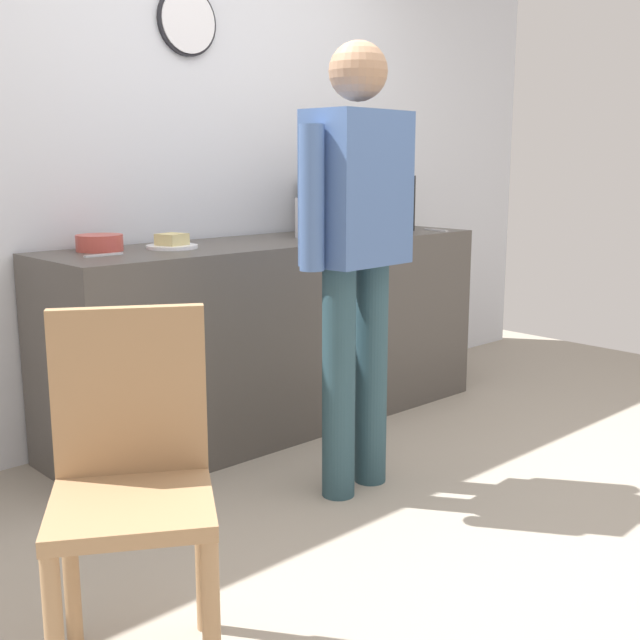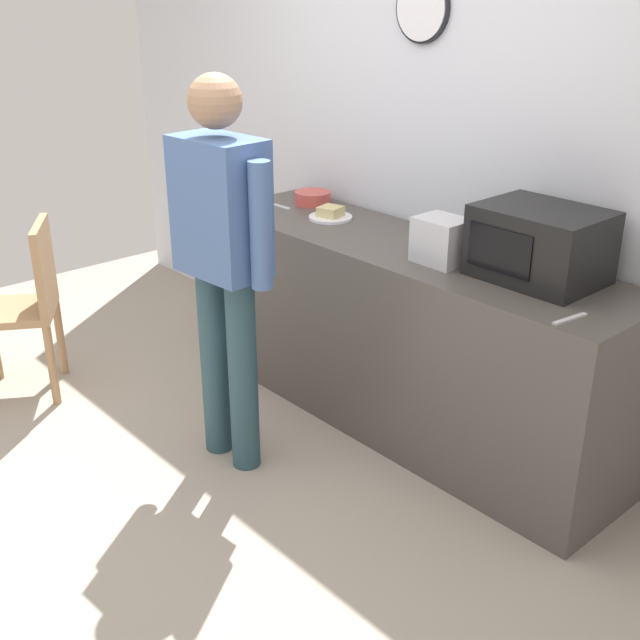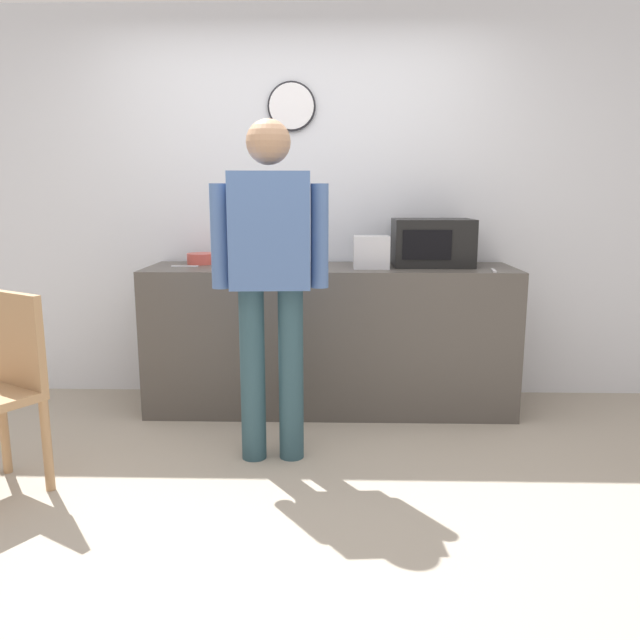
{
  "view_description": "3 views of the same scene",
  "coord_description": "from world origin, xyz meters",
  "px_view_note": "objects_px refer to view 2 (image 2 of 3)",
  "views": [
    {
      "loc": [
        -2.26,
        -1.75,
        1.31
      ],
      "look_at": [
        0.21,
        0.89,
        0.59
      ],
      "focal_mm": 44.65,
      "sensor_mm": 36.0,
      "label": 1
    },
    {
      "loc": [
        2.59,
        -1.43,
        2.08
      ],
      "look_at": [
        0.08,
        0.8,
        0.63
      ],
      "focal_mm": 44.43,
      "sensor_mm": 36.0,
      "label": 2
    },
    {
      "loc": [
        0.26,
        -2.79,
        1.39
      ],
      "look_at": [
        0.17,
        0.8,
        0.67
      ],
      "focal_mm": 35.39,
      "sensor_mm": 36.0,
      "label": 3
    }
  ],
  "objects_px": {
    "microwave": "(540,244)",
    "sandwich_plate": "(331,215)",
    "fork_utensil": "(570,319)",
    "wooden_chair": "(29,301)",
    "spoon_utensil": "(279,206)",
    "person_standing": "(222,249)",
    "salad_bowl": "(313,198)",
    "toaster": "(442,241)"
  },
  "relations": [
    {
      "from": "microwave",
      "to": "toaster",
      "type": "height_order",
      "value": "microwave"
    },
    {
      "from": "toaster",
      "to": "fork_utensil",
      "type": "distance_m",
      "value": 0.75
    },
    {
      "from": "salad_bowl",
      "to": "microwave",
      "type": "bearing_deg",
      "value": -3.11
    },
    {
      "from": "toaster",
      "to": "wooden_chair",
      "type": "height_order",
      "value": "toaster"
    },
    {
      "from": "salad_bowl",
      "to": "spoon_utensil",
      "type": "height_order",
      "value": "salad_bowl"
    },
    {
      "from": "fork_utensil",
      "to": "spoon_utensil",
      "type": "height_order",
      "value": "same"
    },
    {
      "from": "person_standing",
      "to": "fork_utensil",
      "type": "bearing_deg",
      "value": 26.41
    },
    {
      "from": "spoon_utensil",
      "to": "person_standing",
      "type": "height_order",
      "value": "person_standing"
    },
    {
      "from": "sandwich_plate",
      "to": "toaster",
      "type": "bearing_deg",
      "value": -6.81
    },
    {
      "from": "spoon_utensil",
      "to": "toaster",
      "type": "bearing_deg",
      "value": -2.29
    },
    {
      "from": "sandwich_plate",
      "to": "person_standing",
      "type": "height_order",
      "value": "person_standing"
    },
    {
      "from": "microwave",
      "to": "spoon_utensil",
      "type": "height_order",
      "value": "microwave"
    },
    {
      "from": "salad_bowl",
      "to": "wooden_chair",
      "type": "height_order",
      "value": "salad_bowl"
    },
    {
      "from": "wooden_chair",
      "to": "sandwich_plate",
      "type": "bearing_deg",
      "value": 53.0
    },
    {
      "from": "salad_bowl",
      "to": "toaster",
      "type": "xyz_separation_m",
      "value": [
        1.11,
        -0.22,
        0.07
      ]
    },
    {
      "from": "spoon_utensil",
      "to": "fork_utensil",
      "type": "bearing_deg",
      "value": -5.37
    },
    {
      "from": "sandwich_plate",
      "to": "person_standing",
      "type": "relative_size",
      "value": 0.13
    },
    {
      "from": "salad_bowl",
      "to": "toaster",
      "type": "bearing_deg",
      "value": -11.35
    },
    {
      "from": "fork_utensil",
      "to": "person_standing",
      "type": "bearing_deg",
      "value": -153.59
    },
    {
      "from": "sandwich_plate",
      "to": "spoon_utensil",
      "type": "distance_m",
      "value": 0.36
    },
    {
      "from": "toaster",
      "to": "spoon_utensil",
      "type": "relative_size",
      "value": 1.29
    },
    {
      "from": "microwave",
      "to": "toaster",
      "type": "distance_m",
      "value": 0.43
    },
    {
      "from": "microwave",
      "to": "sandwich_plate",
      "type": "relative_size",
      "value": 2.21
    },
    {
      "from": "salad_bowl",
      "to": "spoon_utensil",
      "type": "bearing_deg",
      "value": -113.52
    },
    {
      "from": "fork_utensil",
      "to": "microwave",
      "type": "bearing_deg",
      "value": 140.63
    },
    {
      "from": "sandwich_plate",
      "to": "toaster",
      "type": "xyz_separation_m",
      "value": [
        0.83,
        -0.1,
        0.08
      ]
    },
    {
      "from": "sandwich_plate",
      "to": "salad_bowl",
      "type": "height_order",
      "value": "salad_bowl"
    },
    {
      "from": "spoon_utensil",
      "to": "microwave",
      "type": "bearing_deg",
      "value": 3.37
    },
    {
      "from": "spoon_utensil",
      "to": "person_standing",
      "type": "bearing_deg",
      "value": -52.24
    },
    {
      "from": "fork_utensil",
      "to": "person_standing",
      "type": "relative_size",
      "value": 0.1
    },
    {
      "from": "toaster",
      "to": "wooden_chair",
      "type": "bearing_deg",
      "value": -146.69
    },
    {
      "from": "sandwich_plate",
      "to": "toaster",
      "type": "relative_size",
      "value": 1.03
    },
    {
      "from": "sandwich_plate",
      "to": "fork_utensil",
      "type": "xyz_separation_m",
      "value": [
        1.56,
        -0.23,
        -0.02
      ]
    },
    {
      "from": "spoon_utensil",
      "to": "wooden_chair",
      "type": "distance_m",
      "value": 1.42
    },
    {
      "from": "sandwich_plate",
      "to": "wooden_chair",
      "type": "distance_m",
      "value": 1.65
    },
    {
      "from": "fork_utensil",
      "to": "spoon_utensil",
      "type": "bearing_deg",
      "value": 174.63
    },
    {
      "from": "spoon_utensil",
      "to": "wooden_chair",
      "type": "xyz_separation_m",
      "value": [
        -0.6,
        -1.22,
        -0.41
      ]
    },
    {
      "from": "fork_utensil",
      "to": "person_standing",
      "type": "xyz_separation_m",
      "value": [
        -1.28,
        -0.64,
        0.09
      ]
    },
    {
      "from": "sandwich_plate",
      "to": "fork_utensil",
      "type": "distance_m",
      "value": 1.57
    },
    {
      "from": "microwave",
      "to": "toaster",
      "type": "bearing_deg",
      "value": -160.54
    },
    {
      "from": "spoon_utensil",
      "to": "person_standing",
      "type": "distance_m",
      "value": 1.04
    },
    {
      "from": "sandwich_plate",
      "to": "toaster",
      "type": "height_order",
      "value": "toaster"
    }
  ]
}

